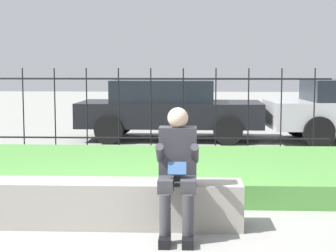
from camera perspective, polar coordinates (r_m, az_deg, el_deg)
name	(u,v)px	position (r m, az deg, el deg)	size (l,w,h in m)	color
ground_plane	(117,226)	(6.11, -5.17, -10.05)	(60.00, 60.00, 0.00)	gray
stone_bench	(116,206)	(6.06, -5.28, -8.08)	(2.67, 0.49, 0.48)	gray
person_seated_reader	(178,166)	(5.62, 0.97, -4.04)	(0.42, 0.73, 1.28)	black
grass_berm	(139,171)	(8.35, -2.99, -4.58)	(8.71, 3.29, 0.29)	#4C893D
iron_fence	(151,110)	(10.58, -1.75, 1.64)	(6.71, 0.03, 1.65)	black
car_parked_center	(168,108)	(12.86, 0.03, 1.86)	(4.17, 1.94, 1.37)	black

